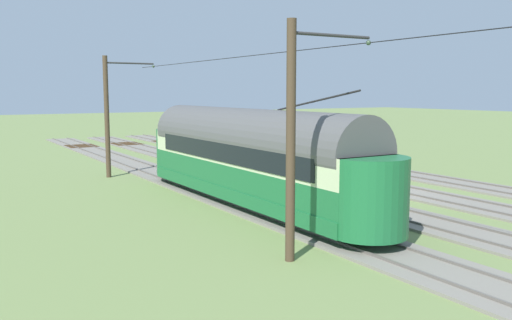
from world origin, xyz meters
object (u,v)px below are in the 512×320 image
object	(u,v)px
catenary_pole_foreground	(108,114)
catenary_pole_mid_near	(293,137)
switch_stand	(380,156)
vintage_streetcar	(249,155)

from	to	relation	value
catenary_pole_foreground	catenary_pole_mid_near	distance (m)	18.74
switch_stand	vintage_streetcar	bearing A→B (deg)	24.94
catenary_pole_mid_near	vintage_streetcar	bearing A→B (deg)	-111.02
switch_stand	catenary_pole_foreground	bearing A→B (deg)	-15.56
catenary_pole_foreground	catenary_pole_mid_near	world-z (taller)	same
catenary_pole_foreground	switch_stand	distance (m)	17.95
vintage_streetcar	switch_stand	xyz separation A→B (m)	(-14.21, -6.61, -1.56)
vintage_streetcar	catenary_pole_foreground	size ratio (longest dim) A/B	2.49
vintage_streetcar	switch_stand	world-z (taller)	vintage_streetcar
catenary_pole_foreground	catenary_pole_mid_near	xyz separation A→B (m)	(0.00, 18.74, 0.00)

